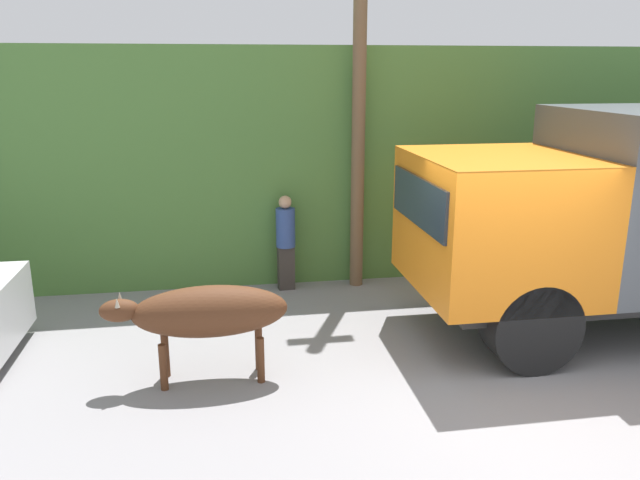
{
  "coord_description": "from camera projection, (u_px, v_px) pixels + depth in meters",
  "views": [
    {
      "loc": [
        -3.2,
        -6.07,
        3.59
      ],
      "look_at": [
        -2.03,
        1.1,
        1.58
      ],
      "focal_mm": 35.0,
      "sensor_mm": 36.0,
      "label": 1
    }
  ],
  "objects": [
    {
      "name": "brown_cow",
      "position": [
        206.0,
        312.0,
        7.22
      ],
      "size": [
        2.14,
        0.61,
        1.17
      ],
      "rotation": [
        0.0,
        0.0,
        0.15
      ],
      "color": "#512D19",
      "rests_on": "ground_plane"
    },
    {
      "name": "building_backdrop",
      "position": [
        79.0,
        191.0,
        11.22
      ],
      "size": [
        5.85,
        2.7,
        2.86
      ],
      "color": "#99ADB7",
      "rests_on": "ground_plane"
    },
    {
      "name": "pedestrian_on_hill",
      "position": [
        286.0,
        238.0,
        10.26
      ],
      "size": [
        0.35,
        0.35,
        1.59
      ],
      "rotation": [
        0.0,
        0.0,
        3.25
      ],
      "color": "#38332D",
      "rests_on": "ground_plane"
    },
    {
      "name": "hillside_embankment",
      "position": [
        364.0,
        144.0,
        13.8
      ],
      "size": [
        32.0,
        6.8,
        3.94
      ],
      "color": "#4C7A38",
      "rests_on": "ground_plane"
    },
    {
      "name": "utility_pole",
      "position": [
        359.0,
        80.0,
        9.81
      ],
      "size": [
        0.9,
        0.22,
        6.57
      ],
      "color": "brown",
      "rests_on": "ground_plane"
    },
    {
      "name": "ground_plane",
      "position": [
        508.0,
        388.0,
        7.23
      ],
      "size": [
        60.0,
        60.0,
        0.0
      ],
      "primitive_type": "plane",
      "color": "gray"
    }
  ]
}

